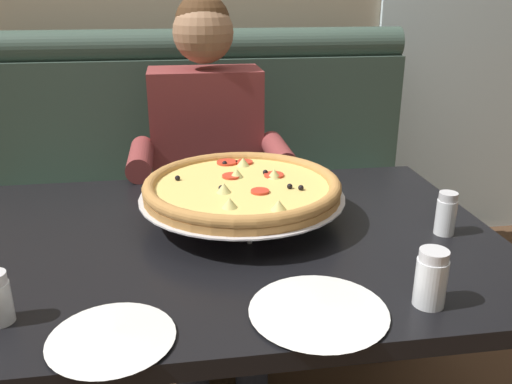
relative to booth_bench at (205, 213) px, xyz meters
name	(u,v)px	position (x,y,z in m)	size (l,w,h in m)	color
booth_bench	(205,213)	(0.00, 0.00, 0.00)	(1.81, 0.78, 1.13)	#384C42
dining_table	(225,266)	(0.00, -0.93, 0.24)	(1.33, 0.91, 0.72)	black
diner_main	(209,161)	(0.01, -0.27, 0.31)	(0.54, 0.64, 1.27)	#2D3342
pizza	(242,188)	(0.06, -0.83, 0.41)	(0.52, 0.52, 0.12)	silver
shaker_pepper_flakes	(446,216)	(0.53, -0.99, 0.37)	(0.05, 0.05, 0.11)	white
shaker_parmesan	(431,282)	(0.35, -1.28, 0.37)	(0.06, 0.06, 0.11)	white
plate_near_left	(111,336)	(-0.23, -1.31, 0.34)	(0.22, 0.22, 0.02)	white
plate_near_right	(319,308)	(0.14, -1.28, 0.34)	(0.26, 0.26, 0.02)	white
patio_chair	(416,106)	(1.55, 1.37, 0.13)	(0.42, 0.41, 0.86)	black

